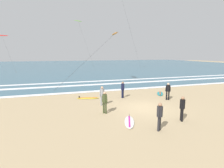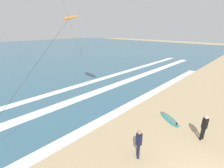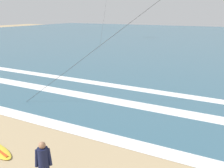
# 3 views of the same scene
# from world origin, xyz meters

# --- Properties ---
(ground_plane) EXTENTS (160.00, 160.00, 0.00)m
(ground_plane) POSITION_xyz_m (0.00, 0.00, 0.00)
(ground_plane) COLOR tan
(ocean_surface) EXTENTS (140.00, 90.00, 0.01)m
(ocean_surface) POSITION_xyz_m (0.00, 51.70, 0.01)
(ocean_surface) COLOR #386075
(ocean_surface) RESTS_ON ground
(wave_foam_shoreline) EXTENTS (37.85, 0.84, 0.01)m
(wave_foam_shoreline) POSITION_xyz_m (0.54, 7.10, 0.01)
(wave_foam_shoreline) COLOR white
(wave_foam_shoreline) RESTS_ON ocean_surface
(wave_foam_mid_break) EXTENTS (55.95, 1.06, 0.01)m
(wave_foam_mid_break) POSITION_xyz_m (-0.20, 11.35, 0.01)
(wave_foam_mid_break) COLOR white
(wave_foam_mid_break) RESTS_ON ocean_surface
(wave_foam_outer_break) EXTENTS (55.20, 0.89, 0.01)m
(wave_foam_outer_break) POSITION_xyz_m (0.60, 14.26, 0.01)
(wave_foam_outer_break) COLOR white
(wave_foam_outer_break) RESTS_ON ocean_surface
(surfer_right_near) EXTENTS (0.32, 0.50, 1.60)m
(surfer_right_near) POSITION_xyz_m (1.00, -3.18, 0.96)
(surfer_right_near) COLOR black
(surfer_right_near) RESTS_ON ground
(surfer_left_far) EXTENTS (0.45, 0.40, 1.60)m
(surfer_left_far) POSITION_xyz_m (-1.13, -3.96, 0.96)
(surfer_left_far) COLOR #232328
(surfer_left_far) RESTS_ON ground
(surfer_mid_group) EXTENTS (0.45, 0.39, 1.60)m
(surfer_mid_group) POSITION_xyz_m (-0.48, 3.40, 0.96)
(surfer_mid_group) COLOR #141938
(surfer_mid_group) RESTS_ON ground
(surfer_foreground_main) EXTENTS (0.51, 0.32, 1.60)m
(surfer_foreground_main) POSITION_xyz_m (-2.97, 1.63, 0.96)
(surfer_foreground_main) COLOR gray
(surfer_foreground_main) RESTS_ON ground
(surfer_background_far) EXTENTS (0.36, 0.47, 1.60)m
(surfer_background_far) POSITION_xyz_m (-3.28, -0.34, 0.96)
(surfer_background_far) COLOR #384223
(surfer_background_far) RESTS_ON ground
(surfer_left_near) EXTENTS (0.51, 0.32, 1.60)m
(surfer_left_near) POSITION_xyz_m (3.24, 1.47, 0.96)
(surfer_left_near) COLOR black
(surfer_left_near) RESTS_ON ground
(surfboard_foreground_flat) EXTENTS (1.35, 2.17, 0.25)m
(surfboard_foreground_flat) POSITION_xyz_m (-2.25, -2.41, 0.05)
(surfboard_foreground_flat) COLOR silver
(surfboard_foreground_flat) RESTS_ON ground
(surfboard_near_water) EXTENTS (2.18, 1.06, 0.25)m
(surfboard_near_water) POSITION_xyz_m (-3.73, 4.18, 0.05)
(surfboard_near_water) COLOR yellow
(surfboard_near_water) RESTS_ON ground
(surfboard_right_spare) EXTENTS (1.62, 2.10, 0.25)m
(surfboard_right_spare) POSITION_xyz_m (3.93, 3.75, 0.05)
(surfboard_right_spare) COLOR teal
(surfboard_right_spare) RESTS_ON ground
(kite_orange_low_near) EXTENTS (9.26, 5.21, 7.26)m
(kite_orange_low_near) POSITION_xyz_m (1.65, 12.31, 7.00)
(kite_orange_low_near) COLOR orange
(kite_orange_low_near) RESTS_ON ground
(kite_red_high_left) EXTENTS (6.74, 12.36, 9.31)m
(kite_red_high_left) POSITION_xyz_m (-20.21, 42.97, 9.02)
(kite_red_high_left) COLOR red
(kite_red_high_left) RESTS_ON ground
(kite_lime_high_right) EXTENTS (3.77, 16.22, 15.12)m
(kite_lime_high_right) POSITION_xyz_m (0.94, 48.39, 14.76)
(kite_lime_high_right) COLOR #70C628
(kite_lime_high_right) RESTS_ON ground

